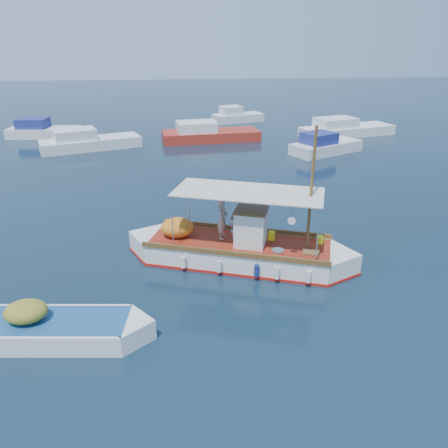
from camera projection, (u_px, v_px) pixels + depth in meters
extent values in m
plane|color=black|center=(256.00, 260.00, 16.95)|extent=(160.00, 160.00, 0.00)
cube|color=white|center=(239.00, 254.00, 16.74)|extent=(7.15, 4.41, 0.99)
cube|color=white|center=(156.00, 245.00, 17.47)|extent=(2.13, 2.13, 0.99)
cube|color=white|center=(329.00, 264.00, 16.02)|extent=(2.13, 2.13, 0.99)
cube|color=#AC1810|center=(239.00, 261.00, 16.86)|extent=(7.26, 4.51, 0.16)
cube|color=maroon|center=(239.00, 243.00, 16.55)|extent=(7.09, 4.24, 0.05)
cube|color=brown|center=(245.00, 229.00, 17.53)|extent=(6.50, 2.40, 0.18)
cube|color=brown|center=(232.00, 254.00, 15.49)|extent=(6.50, 2.40, 0.18)
cube|color=white|center=(251.00, 227.00, 16.18)|extent=(1.42, 1.47, 1.36)
cube|color=brown|center=(252.00, 210.00, 15.91)|extent=(1.53, 1.59, 0.05)
cylinder|color=slate|center=(234.00, 222.00, 15.94)|extent=(0.34, 0.49, 0.45)
cylinder|color=slate|center=(237.00, 216.00, 16.46)|extent=(0.34, 0.49, 0.45)
cylinder|color=slate|center=(236.00, 231.00, 16.40)|extent=(0.34, 0.49, 0.45)
cylinder|color=brown|center=(311.00, 191.00, 15.12)|extent=(0.14, 0.14, 4.52)
cylinder|color=brown|center=(290.00, 199.00, 15.41)|extent=(1.56, 0.62, 0.07)
cylinder|color=silver|center=(189.00, 204.00, 17.52)|extent=(0.05, 0.05, 2.03)
cylinder|color=silver|center=(172.00, 222.00, 15.74)|extent=(0.05, 0.05, 2.03)
cylinder|color=silver|center=(320.00, 215.00, 16.42)|extent=(0.05, 0.05, 2.03)
cylinder|color=silver|center=(318.00, 236.00, 14.64)|extent=(0.05, 0.05, 2.03)
cube|color=beige|center=(248.00, 192.00, 15.67)|extent=(5.75, 3.84, 0.04)
ellipsoid|color=orange|center=(177.00, 227.00, 16.92)|extent=(1.55, 1.44, 0.76)
cube|color=#FFF216|center=(272.00, 236.00, 16.67)|extent=(0.27, 0.23, 0.36)
cylinder|color=#FFF216|center=(320.00, 240.00, 16.42)|extent=(0.35, 0.35, 0.31)
cube|color=brown|center=(311.00, 253.00, 15.62)|extent=(0.69, 0.58, 0.11)
cylinder|color=#B2B2B2|center=(278.00, 251.00, 15.75)|extent=(0.58, 0.58, 0.11)
cylinder|color=white|center=(292.00, 221.00, 14.69)|extent=(0.26, 0.12, 0.27)
cylinder|color=white|center=(183.00, 262.00, 15.96)|extent=(0.23, 0.23, 0.43)
cylinder|color=navy|center=(257.00, 271.00, 15.38)|extent=(0.23, 0.23, 0.43)
cylinder|color=white|center=(309.00, 277.00, 15.00)|extent=(0.23, 0.23, 0.43)
imported|color=#B8AF98|center=(222.00, 218.00, 16.61)|extent=(0.58, 0.69, 1.61)
cube|color=white|center=(55.00, 332.00, 12.46)|extent=(4.31, 2.07, 0.81)
cube|color=white|center=(128.00, 332.00, 12.46)|extent=(1.61, 1.61, 0.81)
cube|color=navy|center=(53.00, 321.00, 12.31)|extent=(4.29, 1.89, 0.05)
ellipsoid|color=olive|center=(26.00, 311.00, 12.19)|extent=(1.29, 1.10, 0.60)
cube|color=silver|center=(91.00, 145.00, 33.84)|extent=(7.82, 4.79, 1.00)
cube|color=silver|center=(75.00, 134.00, 33.03)|extent=(3.50, 2.93, 0.80)
cube|color=#A5291B|center=(211.00, 137.00, 36.53)|extent=(8.24, 3.59, 1.00)
cube|color=silver|center=(196.00, 127.00, 35.95)|extent=(3.42, 2.69, 0.80)
cube|color=silver|center=(326.00, 149.00, 32.63)|extent=(5.96, 4.52, 1.00)
cube|color=navy|center=(319.00, 138.00, 31.85)|extent=(2.84, 2.69, 0.80)
cube|color=silver|center=(347.00, 132.00, 38.42)|extent=(8.84, 4.74, 1.00)
cube|color=silver|center=(336.00, 123.00, 37.63)|extent=(3.84, 3.02, 0.80)
cube|color=silver|center=(45.00, 133.00, 37.80)|extent=(6.23, 2.95, 1.00)
cube|color=navy|center=(33.00, 123.00, 37.45)|extent=(2.61, 2.21, 0.80)
cube|color=silver|center=(238.00, 119.00, 44.62)|extent=(5.44, 3.40, 1.00)
cube|color=silver|center=(231.00, 110.00, 43.99)|extent=(2.44, 2.22, 0.80)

